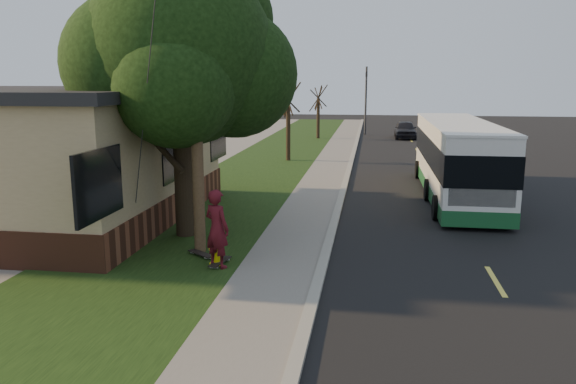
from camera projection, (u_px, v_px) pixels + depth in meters
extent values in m
plane|color=black|center=(321.00, 273.00, 13.41)|extent=(120.00, 120.00, 0.00)
cube|color=black|center=(443.00, 194.00, 22.51)|extent=(8.00, 80.00, 0.01)
cube|color=gray|center=(343.00, 190.00, 23.08)|extent=(0.25, 80.00, 0.12)
cube|color=slate|center=(319.00, 189.00, 23.23)|extent=(2.00, 80.00, 0.08)
cube|color=black|center=(237.00, 187.00, 23.75)|extent=(5.00, 80.00, 0.07)
cube|color=slate|center=(20.00, 181.00, 25.21)|extent=(15.00, 80.00, 0.04)
cylinder|color=yellow|center=(215.00, 254.00, 13.72)|extent=(0.22, 0.22, 0.55)
sphere|color=yellow|center=(215.00, 240.00, 13.65)|extent=(0.24, 0.24, 0.24)
cylinder|color=yellow|center=(215.00, 249.00, 13.69)|extent=(0.30, 0.10, 0.10)
cylinder|color=yellow|center=(215.00, 249.00, 13.69)|extent=(0.10, 0.18, 0.10)
cylinder|color=yellow|center=(216.00, 264.00, 13.77)|extent=(0.32, 0.32, 0.04)
cylinder|color=#473321|center=(195.00, 78.00, 13.95)|extent=(0.30, 0.30, 9.00)
cylinder|color=#2D2D30|center=(144.00, 111.00, 13.17)|extent=(2.52, 3.21, 7.60)
cylinder|color=black|center=(184.00, 167.00, 16.03)|extent=(0.56, 0.56, 4.00)
sphere|color=black|center=(179.00, 52.00, 15.39)|extent=(5.20, 5.20, 5.20)
sphere|color=black|center=(235.00, 74.00, 15.89)|extent=(3.60, 3.60, 3.60)
sphere|color=black|center=(132.00, 63.00, 15.24)|extent=(3.80, 3.80, 3.80)
sphere|color=black|center=(175.00, 86.00, 14.27)|extent=(3.20, 3.20, 3.20)
sphere|color=black|center=(175.00, 40.00, 16.76)|extent=(3.40, 3.40, 3.40)
sphere|color=black|center=(222.00, 18.00, 16.23)|extent=(3.00, 3.00, 3.00)
cylinder|color=black|center=(288.00, 131.00, 31.02)|extent=(0.24, 0.24, 3.30)
cylinder|color=black|center=(288.00, 100.00, 30.69)|extent=(1.38, 0.57, 2.01)
cylinder|color=black|center=(288.00, 100.00, 30.69)|extent=(0.74, 1.21, 1.58)
cylinder|color=black|center=(288.00, 100.00, 30.69)|extent=(0.65, 1.05, 1.95)
cylinder|color=black|center=(288.00, 100.00, 30.69)|extent=(1.28, 0.53, 1.33)
cylinder|color=black|center=(288.00, 100.00, 30.69)|extent=(0.75, 1.21, 1.70)
cylinder|color=black|center=(318.00, 118.00, 42.60)|extent=(0.24, 0.24, 3.03)
cylinder|color=black|center=(318.00, 98.00, 42.30)|extent=(1.38, 0.57, 2.01)
cylinder|color=black|center=(318.00, 98.00, 42.30)|extent=(0.74, 1.21, 1.58)
cylinder|color=black|center=(318.00, 98.00, 42.30)|extent=(0.65, 1.05, 1.95)
cylinder|color=black|center=(318.00, 98.00, 42.30)|extent=(1.28, 0.53, 1.33)
cylinder|color=black|center=(318.00, 98.00, 42.30)|extent=(0.75, 1.21, 1.70)
cylinder|color=#2D2D30|center=(366.00, 101.00, 45.74)|extent=(0.16, 0.16, 5.50)
imported|color=black|center=(366.00, 79.00, 45.39)|extent=(0.18, 0.22, 1.10)
cube|color=silver|center=(457.00, 155.00, 21.72)|extent=(2.24, 10.76, 2.42)
cube|color=#175329|center=(455.00, 186.00, 21.97)|extent=(2.26, 10.78, 0.49)
cube|color=black|center=(457.00, 150.00, 21.68)|extent=(2.28, 10.80, 0.99)
cube|color=black|center=(483.00, 183.00, 16.56)|extent=(1.94, 0.06, 1.44)
cube|color=yellow|center=(486.00, 142.00, 16.33)|extent=(1.44, 0.06, 0.31)
cube|color=#FFF2CC|center=(457.00, 216.00, 16.85)|extent=(0.22, 0.04, 0.13)
cube|color=#FFF2CC|center=(504.00, 218.00, 16.66)|extent=(0.22, 0.04, 0.13)
cube|color=silver|center=(459.00, 123.00, 21.47)|extent=(2.29, 10.81, 0.08)
cylinder|color=black|center=(437.00, 208.00, 18.30)|extent=(0.25, 0.83, 0.83)
cylinder|color=black|center=(508.00, 210.00, 17.98)|extent=(0.25, 0.83, 0.83)
cylinder|color=black|center=(428.00, 190.00, 21.26)|extent=(0.25, 0.83, 0.83)
cylinder|color=black|center=(489.00, 191.00, 20.93)|extent=(0.25, 0.83, 0.83)
cylinder|color=black|center=(418.00, 170.00, 25.95)|extent=(0.25, 0.83, 0.83)
cylinder|color=black|center=(468.00, 171.00, 25.63)|extent=(0.25, 0.83, 0.83)
imported|color=#4C0F18|center=(217.00, 229.00, 13.41)|extent=(0.83, 0.74, 1.92)
cube|color=black|center=(220.00, 261.00, 13.77)|extent=(0.39, 0.92, 0.02)
cylinder|color=silver|center=(214.00, 267.00, 13.49)|extent=(0.21, 0.09, 0.06)
cylinder|color=silver|center=(226.00, 259.00, 14.07)|extent=(0.21, 0.09, 0.06)
cube|color=black|center=(201.00, 253.00, 14.41)|extent=(0.84, 0.71, 0.02)
cylinder|color=silver|center=(208.00, 258.00, 14.20)|extent=(0.17, 0.19, 0.06)
cylinder|color=silver|center=(194.00, 252.00, 14.64)|extent=(0.17, 0.19, 0.06)
cube|color=black|center=(34.00, 202.00, 17.89)|extent=(1.84, 1.68, 1.28)
cube|color=black|center=(32.00, 181.00, 17.75)|extent=(1.91, 1.75, 0.09)
imported|color=black|center=(405.00, 129.00, 43.45)|extent=(1.61, 3.97, 1.35)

